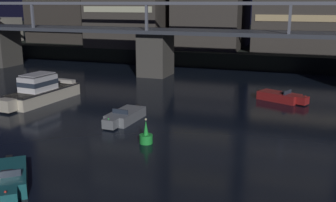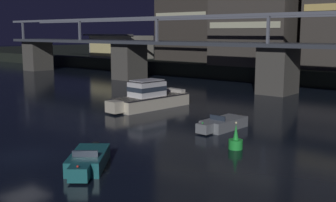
{
  "view_description": "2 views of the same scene",
  "coord_description": "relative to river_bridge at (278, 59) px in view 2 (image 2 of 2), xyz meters",
  "views": [
    {
      "loc": [
        18.68,
        -13.75,
        9.24
      ],
      "look_at": [
        7.56,
        17.38,
        1.0
      ],
      "focal_mm": 42.17,
      "sensor_mm": 36.0,
      "label": 1
    },
    {
      "loc": [
        22.09,
        -13.1,
        7.27
      ],
      "look_at": [
        1.34,
        11.81,
        2.0
      ],
      "focal_mm": 45.4,
      "sensor_mm": 36.0,
      "label": 2
    }
  ],
  "objects": [
    {
      "name": "speedboat_near_right",
      "position": [
        5.19,
        -20.17,
        -3.78
      ],
      "size": [
        1.97,
        5.21,
        1.16
      ],
      "color": "gray",
      "rests_on": "ground"
    },
    {
      "name": "speedboat_mid_left",
      "position": [
        4.63,
        -32.68,
        -3.78
      ],
      "size": [
        4.12,
        4.61,
        1.16
      ],
      "color": "#196066",
      "rests_on": "ground"
    },
    {
      "name": "cabin_cruiser_near_left",
      "position": [
        -5.12,
        -17.03,
        -3.14
      ],
      "size": [
        3.35,
        9.28,
        2.79
      ],
      "color": "beige",
      "rests_on": "ground"
    },
    {
      "name": "ground_plane",
      "position": [
        0.0,
        -33.77,
        -4.19
      ],
      "size": [
        400.0,
        400.0,
        0.0
      ],
      "primitive_type": "plane",
      "color": "black"
    },
    {
      "name": "channel_buoy",
      "position": [
        8.79,
        -24.25,
        -3.71
      ],
      "size": [
        0.9,
        0.9,
        1.76
      ],
      "color": "green",
      "rests_on": "ground"
    },
    {
      "name": "river_bridge",
      "position": [
        0.0,
        0.0,
        0.0
      ],
      "size": [
        105.09,
        6.4,
        9.38
      ],
      "color": "#4C4944",
      "rests_on": "ground"
    },
    {
      "name": "waterfront_pavilion",
      "position": [
        -39.08,
        11.91,
        0.25
      ],
      "size": [
        12.4,
        7.4,
        4.7
      ],
      "color": "#B2AD9E",
      "rests_on": "far_riverbank"
    }
  ]
}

